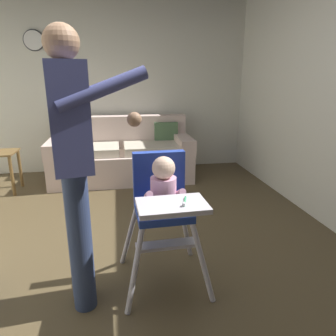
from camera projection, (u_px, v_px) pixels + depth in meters
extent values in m
cube|color=brown|center=(104.00, 275.00, 2.35)|extent=(5.87, 7.01, 0.10)
cube|color=silver|center=(105.00, 88.00, 4.56)|extent=(5.07, 0.06, 2.50)
cube|color=beige|center=(122.00, 165.00, 4.35)|extent=(1.92, 0.84, 0.40)
cube|color=beige|center=(121.00, 131.00, 4.53)|extent=(1.92, 0.22, 0.46)
cube|color=beige|center=(56.00, 147.00, 4.12)|extent=(0.20, 0.84, 0.20)
cube|color=beige|center=(183.00, 143.00, 4.40)|extent=(0.20, 0.84, 0.20)
cube|color=beige|center=(91.00, 150.00, 4.16)|extent=(0.75, 0.60, 0.11)
cube|color=beige|center=(151.00, 148.00, 4.29)|extent=(0.75, 0.60, 0.11)
cube|color=#4C6B47|center=(166.00, 134.00, 4.52)|extent=(0.34, 0.10, 0.34)
cylinder|color=silver|center=(135.00, 271.00, 1.89)|extent=(0.17, 0.17, 0.53)
cylinder|color=silver|center=(203.00, 262.00, 1.98)|extent=(0.17, 0.17, 0.53)
cylinder|color=silver|center=(129.00, 236.00, 2.31)|extent=(0.17, 0.17, 0.53)
cylinder|color=silver|center=(186.00, 230.00, 2.39)|extent=(0.17, 0.17, 0.53)
cube|color=#243D9C|center=(163.00, 211.00, 2.06)|extent=(0.37, 0.37, 0.05)
cube|color=#243D9C|center=(159.00, 176.00, 2.14)|extent=(0.36, 0.08, 0.35)
cube|color=silver|center=(172.00, 206.00, 1.74)|extent=(0.41, 0.27, 0.03)
cube|color=silver|center=(166.00, 245.00, 2.02)|extent=(0.40, 0.11, 0.02)
cylinder|color=#DDA0BD|center=(163.00, 193.00, 2.00)|extent=(0.18, 0.18, 0.22)
sphere|color=beige|center=(164.00, 168.00, 1.94)|extent=(0.15, 0.15, 0.15)
cylinder|color=#DDA0BD|center=(148.00, 195.00, 1.94)|extent=(0.05, 0.15, 0.10)
cylinder|color=#DDA0BD|center=(180.00, 193.00, 1.98)|extent=(0.05, 0.15, 0.10)
cylinder|color=#38A366|center=(185.00, 201.00, 1.75)|extent=(0.05, 0.13, 0.01)
cube|color=white|center=(184.00, 204.00, 1.69)|extent=(0.02, 0.03, 0.02)
cylinder|color=navy|center=(80.00, 242.00, 1.84)|extent=(0.14, 0.14, 0.91)
cylinder|color=navy|center=(78.00, 233.00, 1.95)|extent=(0.14, 0.14, 0.91)
cube|color=#444981|center=(68.00, 117.00, 1.68)|extent=(0.28, 0.43, 0.58)
sphere|color=#997051|center=(61.00, 42.00, 1.57)|extent=(0.19, 0.19, 0.19)
cylinder|color=#444981|center=(103.00, 89.00, 1.53)|extent=(0.48, 0.17, 0.23)
sphere|color=#997051|center=(134.00, 119.00, 1.63)|extent=(0.08, 0.08, 0.08)
cylinder|color=#444981|center=(65.00, 112.00, 1.89)|extent=(0.07, 0.07, 0.53)
cylinder|color=brown|center=(12.00, 176.00, 3.71)|extent=(0.04, 0.04, 0.50)
cylinder|color=brown|center=(20.00, 168.00, 4.04)|extent=(0.04, 0.04, 0.50)
cylinder|color=white|center=(34.00, 40.00, 4.18)|extent=(0.26, 0.03, 0.26)
cylinder|color=black|center=(34.00, 40.00, 4.20)|extent=(0.28, 0.02, 0.28)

